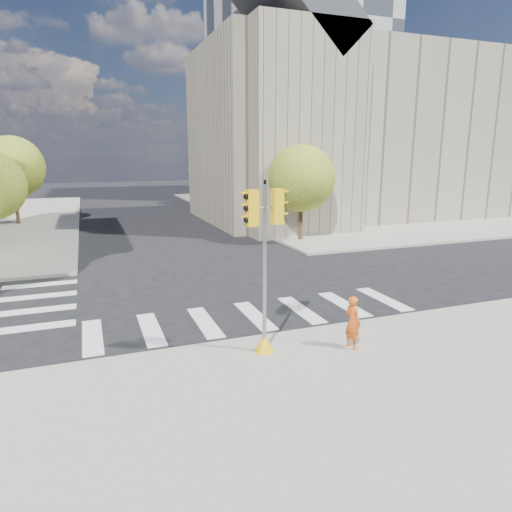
{
  "coord_description": "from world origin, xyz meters",
  "views": [
    {
      "loc": [
        -5.37,
        -16.24,
        5.59
      ],
      "look_at": [
        0.04,
        -1.76,
        2.1
      ],
      "focal_mm": 32.0,
      "sensor_mm": 36.0,
      "label": 1
    }
  ],
  "objects_px": {
    "photographer": "(353,322)",
    "lamp_near": "(283,168)",
    "lamp_far": "(226,164)",
    "traffic_signal": "(265,282)"
  },
  "relations": [
    {
      "from": "lamp_near",
      "to": "lamp_far",
      "type": "distance_m",
      "value": 14.0
    },
    {
      "from": "traffic_signal",
      "to": "photographer",
      "type": "height_order",
      "value": "traffic_signal"
    },
    {
      "from": "lamp_near",
      "to": "photographer",
      "type": "height_order",
      "value": "lamp_near"
    },
    {
      "from": "traffic_signal",
      "to": "photographer",
      "type": "distance_m",
      "value": 2.83
    },
    {
      "from": "lamp_far",
      "to": "photographer",
      "type": "xyz_separation_m",
      "value": [
        -6.53,
        -33.78,
        -3.66
      ]
    },
    {
      "from": "lamp_near",
      "to": "lamp_far",
      "type": "bearing_deg",
      "value": 90.0
    },
    {
      "from": "lamp_near",
      "to": "photographer",
      "type": "relative_size",
      "value": 5.3
    },
    {
      "from": "photographer",
      "to": "lamp_near",
      "type": "bearing_deg",
      "value": -27.87
    },
    {
      "from": "traffic_signal",
      "to": "lamp_far",
      "type": "bearing_deg",
      "value": 67.11
    },
    {
      "from": "lamp_near",
      "to": "traffic_signal",
      "type": "xyz_separation_m",
      "value": [
        -8.98,
        -19.16,
        -2.4
      ]
    }
  ]
}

